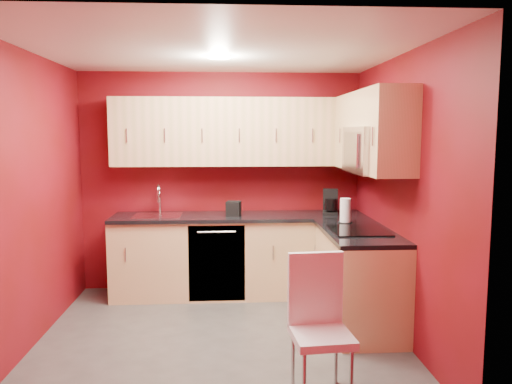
{
  "coord_description": "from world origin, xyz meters",
  "views": [
    {
      "loc": [
        0.06,
        -4.28,
        1.81
      ],
      "look_at": [
        0.35,
        0.55,
        1.24
      ],
      "focal_mm": 35.0,
      "sensor_mm": 36.0,
      "label": 1
    }
  ],
  "objects": [
    {
      "name": "microwave",
      "position": [
        1.39,
        0.2,
        1.66
      ],
      "size": [
        0.42,
        0.76,
        0.42
      ],
      "color": "silver",
      "rests_on": "upper_cabinets_right"
    },
    {
      "name": "dining_chair",
      "position": [
        0.7,
        -1.05,
        0.49
      ],
      "size": [
        0.43,
        0.44,
        0.98
      ],
      "primitive_type": null,
      "rotation": [
        0.0,
        0.0,
        0.08
      ],
      "color": "silver",
      "rests_on": "floor"
    },
    {
      "name": "downlight",
      "position": [
        0.0,
        0.3,
        2.48
      ],
      "size": [
        0.2,
        0.2,
        0.01
      ],
      "primitive_type": "cylinder",
      "color": "white",
      "rests_on": "ceiling"
    },
    {
      "name": "wall_back",
      "position": [
        0.0,
        1.5,
        1.25
      ],
      "size": [
        3.2,
        0.0,
        3.2
      ],
      "primitive_type": "plane",
      "rotation": [
        1.57,
        0.0,
        0.0
      ],
      "color": "maroon",
      "rests_on": "floor"
    },
    {
      "name": "ceiling",
      "position": [
        0.0,
        0.0,
        2.5
      ],
      "size": [
        3.2,
        3.2,
        0.0
      ],
      "primitive_type": "plane",
      "rotation": [
        3.14,
        0.0,
        0.0
      ],
      "color": "white",
      "rests_on": "wall_back"
    },
    {
      "name": "wall_right",
      "position": [
        1.6,
        0.0,
        1.25
      ],
      "size": [
        0.0,
        3.0,
        3.0
      ],
      "primitive_type": "plane",
      "rotation": [
        1.57,
        0.0,
        -1.57
      ],
      "color": "maroon",
      "rests_on": "floor"
    },
    {
      "name": "base_cabinets_back",
      "position": [
        0.2,
        1.2,
        0.43
      ],
      "size": [
        2.8,
        0.6,
        0.87
      ],
      "primitive_type": "cube",
      "color": "#E0B280",
      "rests_on": "floor"
    },
    {
      "name": "wall_left",
      "position": [
        -1.6,
        0.0,
        1.25
      ],
      "size": [
        0.0,
        3.0,
        3.0
      ],
      "primitive_type": "plane",
      "rotation": [
        1.57,
        0.0,
        1.57
      ],
      "color": "maroon",
      "rests_on": "floor"
    },
    {
      "name": "countertop_back",
      "position": [
        0.2,
        1.19,
        0.89
      ],
      "size": [
        2.8,
        0.63,
        0.04
      ],
      "primitive_type": "cube",
      "color": "black",
      "rests_on": "base_cabinets_back"
    },
    {
      "name": "wall_front",
      "position": [
        0.0,
        -1.5,
        1.25
      ],
      "size": [
        3.2,
        0.0,
        3.2
      ],
      "primitive_type": "plane",
      "rotation": [
        -1.57,
        0.0,
        0.0
      ],
      "color": "maroon",
      "rests_on": "floor"
    },
    {
      "name": "upper_cabinets_right",
      "position": [
        1.42,
        0.44,
        1.89
      ],
      "size": [
        0.35,
        1.55,
        0.75
      ],
      "color": "tan",
      "rests_on": "wall_right"
    },
    {
      "name": "floor",
      "position": [
        0.0,
        0.0,
        0.0
      ],
      "size": [
        3.2,
        3.2,
        0.0
      ],
      "primitive_type": "plane",
      "color": "#4F4C4A",
      "rests_on": "ground"
    },
    {
      "name": "sink",
      "position": [
        -0.7,
        1.2,
        0.94
      ],
      "size": [
        0.52,
        0.42,
        0.35
      ],
      "color": "silver",
      "rests_on": "countertop_back"
    },
    {
      "name": "napkin_holder",
      "position": [
        0.13,
        1.13,
        0.99
      ],
      "size": [
        0.18,
        0.18,
        0.16
      ],
      "primitive_type": null,
      "rotation": [
        0.0,
        0.0,
        -0.22
      ],
      "color": "black",
      "rests_on": "countertop_back"
    },
    {
      "name": "countertop_right",
      "position": [
        1.29,
        0.23,
        0.89
      ],
      "size": [
        0.63,
        1.27,
        0.04
      ],
      "primitive_type": "cube",
      "color": "black",
      "rests_on": "base_cabinets_right"
    },
    {
      "name": "cooktop",
      "position": [
        1.28,
        0.2,
        0.92
      ],
      "size": [
        0.5,
        0.55,
        0.01
      ],
      "primitive_type": "cube",
      "color": "black",
      "rests_on": "countertop_right"
    },
    {
      "name": "paper_towel",
      "position": [
        1.26,
        0.63,
        1.03
      ],
      "size": [
        0.15,
        0.15,
        0.25
      ],
      "primitive_type": null,
      "rotation": [
        0.0,
        0.0,
        -0.09
      ],
      "color": "silver",
      "rests_on": "countertop_right"
    },
    {
      "name": "upper_cabinets_back",
      "position": [
        0.2,
        1.32,
        1.83
      ],
      "size": [
        2.8,
        0.35,
        0.75
      ],
      "primitive_type": "cube",
      "color": "tan",
      "rests_on": "wall_back"
    },
    {
      "name": "coffee_maker",
      "position": [
        1.22,
        1.19,
        1.05
      ],
      "size": [
        0.21,
        0.25,
        0.28
      ],
      "primitive_type": null,
      "rotation": [
        0.0,
        0.0,
        -0.2
      ],
      "color": "black",
      "rests_on": "countertop_back"
    },
    {
      "name": "dishwasher_front",
      "position": [
        -0.05,
        0.91,
        0.43
      ],
      "size": [
        0.6,
        0.02,
        0.82
      ],
      "primitive_type": "cube",
      "color": "black",
      "rests_on": "base_cabinets_back"
    },
    {
      "name": "base_cabinets_right",
      "position": [
        1.3,
        0.25,
        0.43
      ],
      "size": [
        0.6,
        1.3,
        0.87
      ],
      "primitive_type": "cube",
      "color": "#E0B280",
      "rests_on": "floor"
    }
  ]
}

